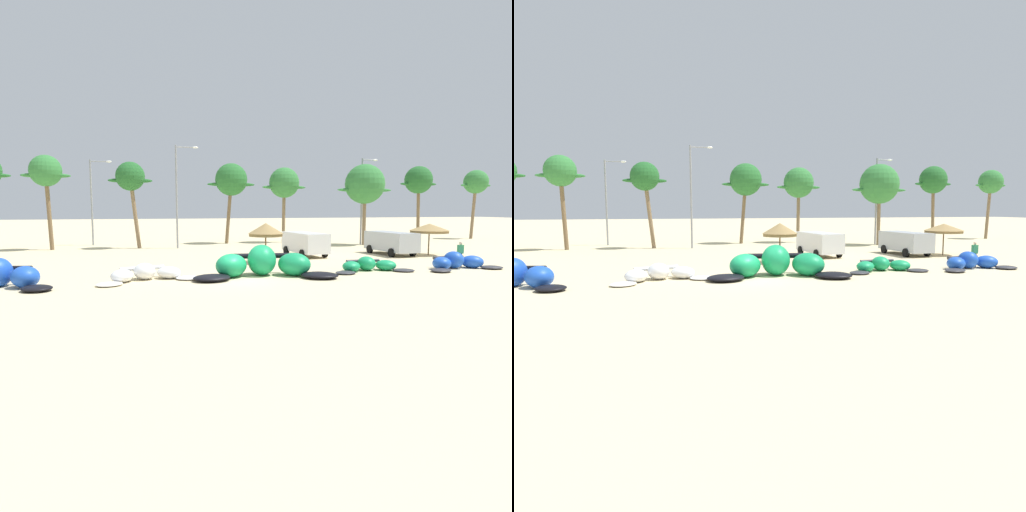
% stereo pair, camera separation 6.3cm
% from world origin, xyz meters
% --- Properties ---
extents(ground_plane, '(260.00, 260.00, 0.00)m').
position_xyz_m(ground_plane, '(0.00, 0.00, 0.00)').
color(ground_plane, beige).
extents(kite_left, '(5.54, 3.32, 0.87)m').
position_xyz_m(kite_left, '(-4.72, 0.98, 0.34)').
color(kite_left, white).
rests_on(kite_left, ground).
extents(kite_left_of_center, '(8.21, 4.16, 1.73)m').
position_xyz_m(kite_left_of_center, '(1.59, 0.71, 0.66)').
color(kite_left_of_center, black).
rests_on(kite_left_of_center, ground).
extents(kite_center, '(5.34, 2.42, 0.85)m').
position_xyz_m(kite_center, '(8.32, 1.11, 0.33)').
color(kite_center, '#333338').
rests_on(kite_center, ground).
extents(kite_right_of_center, '(5.55, 2.76, 1.07)m').
position_xyz_m(kite_right_of_center, '(14.14, 0.59, 0.41)').
color(kite_right_of_center, '#333338').
rests_on(kite_right_of_center, ground).
extents(beach_umbrella_near_van, '(2.45, 2.45, 2.75)m').
position_xyz_m(beach_umbrella_near_van, '(3.41, 6.58, 2.29)').
color(beach_umbrella_near_van, brown).
rests_on(beach_umbrella_near_van, ground).
extents(beach_umbrella_middle, '(3.09, 3.09, 2.53)m').
position_xyz_m(beach_umbrella_middle, '(17.50, 8.10, 2.15)').
color(beach_umbrella_middle, brown).
rests_on(beach_umbrella_middle, ground).
extents(parked_van, '(2.33, 5.14, 1.84)m').
position_xyz_m(parked_van, '(14.65, 9.18, 1.09)').
color(parked_van, '#B2B7BC').
rests_on(parked_van, ground).
extents(parked_car_second, '(2.47, 5.02, 1.84)m').
position_xyz_m(parked_car_second, '(7.57, 10.03, 1.09)').
color(parked_car_second, white).
rests_on(parked_car_second, ground).
extents(person_near_kites, '(0.36, 0.24, 1.62)m').
position_xyz_m(person_near_kites, '(15.07, 1.47, 0.82)').
color(person_near_kites, '#383842').
rests_on(person_near_kites, ground).
extents(palm_left, '(4.18, 2.78, 8.45)m').
position_xyz_m(palm_left, '(-12.96, 20.37, 6.90)').
color(palm_left, brown).
rests_on(palm_left, ground).
extents(palm_left_of_gap, '(3.99, 2.66, 8.01)m').
position_xyz_m(palm_left_of_gap, '(-5.74, 20.12, 6.52)').
color(palm_left_of_gap, '#7F6647').
rests_on(palm_left_of_gap, ground).
extents(palm_center_left, '(5.10, 3.40, 8.44)m').
position_xyz_m(palm_center_left, '(4.41, 23.51, 6.65)').
color(palm_center_left, brown).
rests_on(palm_center_left, ground).
extents(palm_center_right, '(4.92, 3.28, 8.13)m').
position_xyz_m(palm_center_right, '(10.25, 23.41, 6.40)').
color(palm_center_right, '#7F6647').
rests_on(palm_center_right, ground).
extents(palm_right_of_gap, '(5.98, 3.99, 8.16)m').
position_xyz_m(palm_right_of_gap, '(17.09, 18.17, 6.12)').
color(palm_right_of_gap, '#7F6647').
rests_on(palm_right_of_gap, ground).
extents(palm_right, '(4.71, 3.14, 8.54)m').
position_xyz_m(palm_right, '(26.15, 22.36, 6.86)').
color(palm_right, brown).
rests_on(palm_right, ground).
extents(palm_rightmost, '(4.29, 2.86, 8.35)m').
position_xyz_m(palm_rightmost, '(34.62, 23.10, 6.78)').
color(palm_rightmost, '#7F6647').
rests_on(palm_rightmost, ground).
extents(lamppost_west, '(2.15, 0.24, 8.56)m').
position_xyz_m(lamppost_west, '(-9.45, 24.73, 4.85)').
color(lamppost_west, gray).
rests_on(lamppost_west, ground).
extents(lamppost_west_center, '(2.15, 0.24, 9.50)m').
position_xyz_m(lamppost_west_center, '(-1.45, 19.08, 5.33)').
color(lamppost_west_center, gray).
rests_on(lamppost_west_center, ground).
extents(lamppost_east_center, '(1.82, 0.24, 8.83)m').
position_xyz_m(lamppost_east_center, '(17.38, 19.04, 4.96)').
color(lamppost_east_center, gray).
rests_on(lamppost_east_center, ground).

